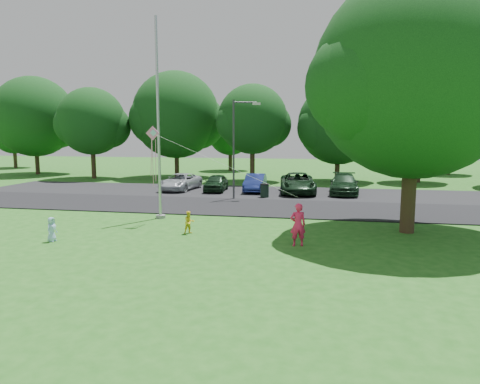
% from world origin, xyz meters
% --- Properties ---
extents(ground, '(120.00, 120.00, 0.00)m').
position_xyz_m(ground, '(0.00, 0.00, 0.00)').
color(ground, '#205F19').
rests_on(ground, ground).
extents(park_road, '(60.00, 6.00, 0.06)m').
position_xyz_m(park_road, '(0.00, 9.00, 0.03)').
color(park_road, black).
rests_on(park_road, ground).
extents(parking_strip, '(42.00, 7.00, 0.06)m').
position_xyz_m(parking_strip, '(0.00, 15.50, 0.03)').
color(parking_strip, black).
rests_on(parking_strip, ground).
extents(flagpole, '(0.50, 0.50, 10.00)m').
position_xyz_m(flagpole, '(-3.50, 5.00, 4.17)').
color(flagpole, '#B7BABF').
rests_on(flagpole, ground).
extents(street_lamp, '(1.74, 0.83, 6.50)m').
position_xyz_m(street_lamp, '(-0.83, 12.03, 3.90)').
color(street_lamp, '#3F3F44').
rests_on(street_lamp, ground).
extents(trash_can, '(0.61, 0.61, 0.97)m').
position_xyz_m(trash_can, '(0.86, 12.92, 0.49)').
color(trash_can, black).
rests_on(trash_can, ground).
extents(big_tree, '(9.27, 8.60, 10.98)m').
position_xyz_m(big_tree, '(8.24, 3.89, 6.47)').
color(big_tree, '#332316').
rests_on(big_tree, ground).
extents(tree_row, '(64.35, 11.94, 10.88)m').
position_xyz_m(tree_row, '(1.59, 24.23, 5.71)').
color(tree_row, '#332316').
rests_on(tree_row, ground).
extents(horizon_trees, '(77.46, 7.20, 7.02)m').
position_xyz_m(horizon_trees, '(4.06, 33.88, 4.30)').
color(horizon_trees, '#332316').
rests_on(horizon_trees, ground).
extents(parked_cars, '(14.52, 5.50, 1.47)m').
position_xyz_m(parked_cars, '(0.78, 15.50, 0.74)').
color(parked_cars, '#B2B7BF').
rests_on(parked_cars, ground).
extents(woman, '(0.69, 0.55, 1.67)m').
position_xyz_m(woman, '(3.74, 0.74, 0.84)').
color(woman, '#FF2158').
rests_on(woman, ground).
extents(child_yellow, '(0.61, 0.61, 1.00)m').
position_xyz_m(child_yellow, '(-1.00, 1.94, 0.50)').
color(child_yellow, yellow).
rests_on(child_yellow, ground).
extents(child_blue, '(0.34, 0.50, 1.00)m').
position_xyz_m(child_blue, '(-6.02, -0.40, 0.50)').
color(child_blue, '#9FCBF4').
rests_on(child_blue, ground).
extents(kite, '(7.35, 3.20, 2.89)m').
position_xyz_m(kite, '(-3.11, 3.58, 3.88)').
color(kite, pink).
rests_on(kite, ground).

